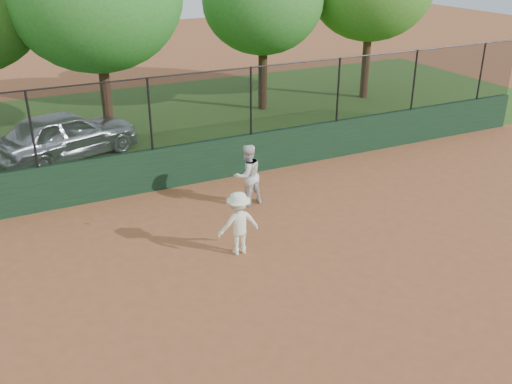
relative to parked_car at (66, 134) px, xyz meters
name	(u,v)px	position (x,y,z in m)	size (l,w,h in m)	color
ground	(268,294)	(2.26, -9.72, -0.78)	(80.00, 80.00, 0.00)	#9B5532
back_wall	(171,167)	(2.26, -3.72, -0.18)	(26.00, 0.20, 1.20)	#17331D
grass_strip	(121,128)	(2.26, 2.28, -0.78)	(36.00, 12.00, 0.01)	#284D18
parked_car	(66,134)	(0.00, 0.00, 0.00)	(1.84, 4.57, 1.56)	silver
player_second	(248,175)	(3.69, -5.72, 0.06)	(0.81, 0.63, 1.67)	silver
player_main	(239,223)	(2.42, -7.95, -0.03)	(0.98, 0.59, 2.12)	white
fence_assembly	(167,111)	(2.23, -3.72, 1.46)	(26.00, 0.06, 2.00)	black
tree_3	(263,1)	(8.19, 2.34, 3.50)	(4.77, 4.34, 6.34)	#3C2714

